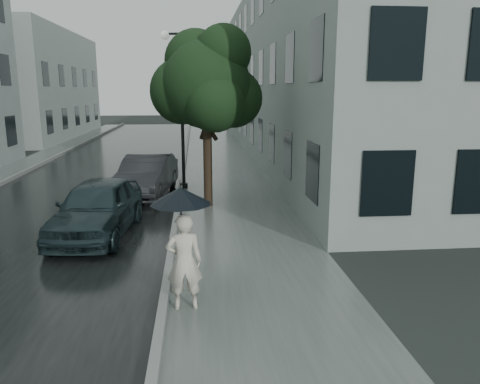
{
  "coord_description": "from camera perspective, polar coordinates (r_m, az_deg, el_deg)",
  "views": [
    {
      "loc": [
        -0.96,
        -8.45,
        3.67
      ],
      "look_at": [
        0.05,
        2.25,
        1.3
      ],
      "focal_mm": 35.0,
      "sensor_mm": 36.0,
      "label": 1
    }
  ],
  "objects": [
    {
      "name": "lamp_post",
      "position": [
        17.5,
        -7.57,
        10.92
      ],
      "size": [
        0.83,
        0.42,
        5.7
      ],
      "rotation": [
        0.0,
        0.0,
        -0.23
      ],
      "color": "black",
      "rests_on": "ground"
    },
    {
      "name": "building_far_b",
      "position": [
        40.53,
        -24.35,
        11.84
      ],
      "size": [
        7.02,
        18.0,
        8.0
      ],
      "color": "gray",
      "rests_on": "ground"
    },
    {
      "name": "kerb_near",
      "position": [
        20.77,
        -6.99,
        2.38
      ],
      "size": [
        0.15,
        60.0,
        0.15
      ],
      "primitive_type": "cube",
      "color": "slate",
      "rests_on": "ground"
    },
    {
      "name": "car_far",
      "position": [
        16.68,
        -11.31,
        1.98
      ],
      "size": [
        2.05,
        4.45,
        1.41
      ],
      "primitive_type": "imported",
      "rotation": [
        0.0,
        0.0,
        -0.13
      ],
      "color": "black",
      "rests_on": "ground"
    },
    {
      "name": "ground",
      "position": [
        9.26,
        1.04,
        -10.91
      ],
      "size": [
        120.0,
        120.0,
        0.0
      ],
      "primitive_type": "plane",
      "color": "black",
      "rests_on": "ground"
    },
    {
      "name": "car_near",
      "position": [
        12.43,
        -17.01,
        -1.83
      ],
      "size": [
        2.09,
        4.36,
        1.44
      ],
      "primitive_type": "imported",
      "rotation": [
        0.0,
        0.0,
        -0.09
      ],
      "color": "#1B2B2F",
      "rests_on": "ground"
    },
    {
      "name": "kerb_far",
      "position": [
        22.12,
        -25.44,
        1.87
      ],
      "size": [
        0.15,
        60.0,
        0.15
      ],
      "primitive_type": "cube",
      "color": "slate",
      "rests_on": "ground"
    },
    {
      "name": "asphalt_road",
      "position": [
        21.18,
        -16.5,
        1.95
      ],
      "size": [
        6.85,
        60.0,
        0.0
      ],
      "primitive_type": "cube",
      "color": "black",
      "rests_on": "ground"
    },
    {
      "name": "pedestrian",
      "position": [
        7.97,
        -6.82,
        -8.44
      ],
      "size": [
        0.63,
        0.43,
        1.67
      ],
      "primitive_type": "imported",
      "rotation": [
        0.0,
        0.0,
        3.19
      ],
      "color": "beige",
      "rests_on": "sidewalk"
    },
    {
      "name": "building_near",
      "position": [
        28.69,
        7.82,
        13.99
      ],
      "size": [
        7.02,
        36.0,
        9.0
      ],
      "color": "gray",
      "rests_on": "ground"
    },
    {
      "name": "street_tree",
      "position": [
        14.77,
        -4.11,
        13.09
      ],
      "size": [
        3.53,
        3.21,
        5.57
      ],
      "color": "#332619",
      "rests_on": "ground"
    },
    {
      "name": "umbrella",
      "position": [
        7.68,
        -7.26,
        -0.48
      ],
      "size": [
        1.12,
        1.12,
        1.22
      ],
      "rotation": [
        0.0,
        0.0,
        -0.1
      ],
      "color": "black",
      "rests_on": "ground"
    },
    {
      "name": "sidewalk",
      "position": [
        20.81,
        -1.96,
        2.29
      ],
      "size": [
        3.5,
        60.0,
        0.01
      ],
      "primitive_type": "cube",
      "color": "slate",
      "rests_on": "ground"
    }
  ]
}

